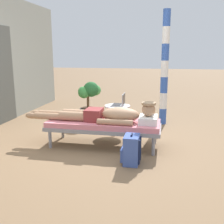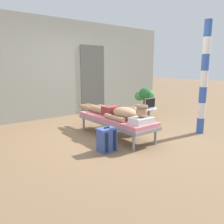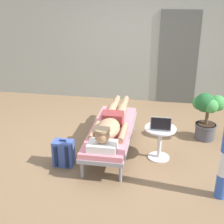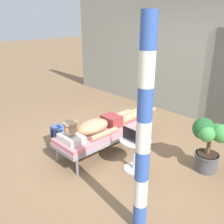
# 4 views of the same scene
# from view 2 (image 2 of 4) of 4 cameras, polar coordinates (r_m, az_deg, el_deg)

# --- Properties ---
(ground_plane) EXTENTS (40.00, 40.00, 0.00)m
(ground_plane) POSITION_cam_2_polar(r_m,az_deg,el_deg) (4.81, 0.08, -5.66)
(ground_plane) COLOR #846647
(house_wall_back) EXTENTS (7.60, 0.20, 2.70)m
(house_wall_back) POSITION_cam_2_polar(r_m,az_deg,el_deg) (6.63, -13.21, 10.58)
(house_wall_back) COLOR #999E93
(house_wall_back) RESTS_ON ground
(house_door_panel) EXTENTS (0.84, 0.03, 2.04)m
(house_door_panel) POSITION_cam_2_polar(r_m,az_deg,el_deg) (7.05, -4.87, 8.19)
(house_door_panel) COLOR #545651
(house_door_panel) RESTS_ON ground
(lounge_chair) EXTENTS (0.65, 1.83, 0.42)m
(lounge_chair) POSITION_cam_2_polar(r_m,az_deg,el_deg) (4.58, 1.00, -2.06)
(lounge_chair) COLOR gray
(lounge_chair) RESTS_ON ground
(person_reclining) EXTENTS (0.53, 2.17, 0.33)m
(person_reclining) POSITION_cam_2_polar(r_m,az_deg,el_deg) (4.51, 1.36, -0.01)
(person_reclining) COLOR white
(person_reclining) RESTS_ON lounge_chair
(side_table) EXTENTS (0.48, 0.48, 0.52)m
(side_table) POSITION_cam_2_polar(r_m,az_deg,el_deg) (5.03, 8.51, -0.83)
(side_table) COLOR silver
(side_table) RESTS_ON ground
(laptop) EXTENTS (0.31, 0.24, 0.23)m
(laptop) POSITION_cam_2_polar(r_m,az_deg,el_deg) (4.96, 9.02, 1.62)
(laptop) COLOR #A5A8AD
(laptop) RESTS_ON side_table
(backpack) EXTENTS (0.30, 0.26, 0.42)m
(backpack) POSITION_cam_2_polar(r_m,az_deg,el_deg) (3.85, -1.35, -7.03)
(backpack) COLOR #3F59A5
(backpack) RESTS_ON ground
(potted_plant) EXTENTS (0.55, 0.52, 0.88)m
(potted_plant) POSITION_cam_2_polar(r_m,az_deg,el_deg) (6.07, 8.28, 2.94)
(potted_plant) COLOR #4C4C51
(potted_plant) RESTS_ON ground
(porch_post) EXTENTS (0.15, 0.15, 2.33)m
(porch_post) POSITION_cam_2_polar(r_m,az_deg,el_deg) (5.09, 22.21, 7.77)
(porch_post) COLOR #3359B2
(porch_post) RESTS_ON ground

